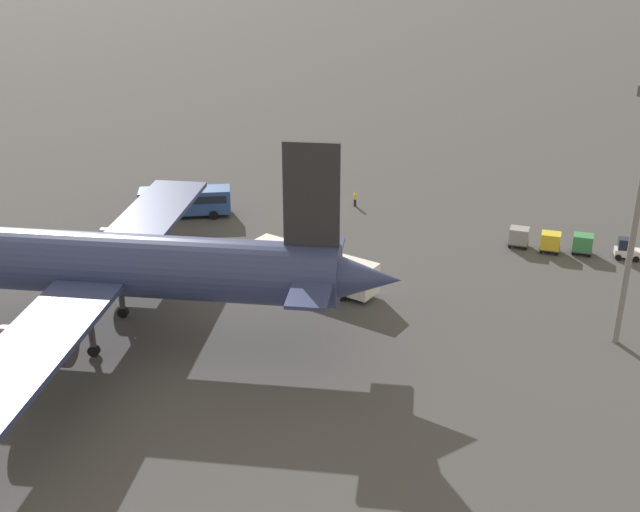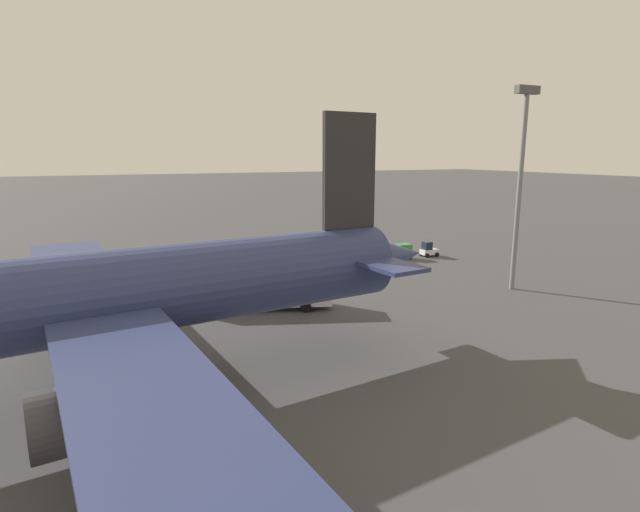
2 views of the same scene
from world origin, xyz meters
name	(u,v)px [view 2 (image 2 of 2)]	position (x,y,z in m)	size (l,w,h in m)	color
ground_plane	(175,269)	(0.00, 0.00, 0.00)	(600.00, 600.00, 0.00)	#424244
airplane	(67,302)	(10.48, 33.85, 6.37)	(50.86, 43.91, 16.94)	navy
shuttle_bus_near	(47,276)	(13.65, 6.60, 1.91)	(10.47, 6.14, 3.18)	#2D5199
shuttle_bus_far	(262,289)	(-4.80, 20.29, 1.94)	(12.85, 6.74, 3.23)	white
baggage_tug	(428,250)	(-33.45, 6.93, 0.94)	(2.40, 1.63, 2.10)	white
worker_person	(207,257)	(-4.26, -1.20, 0.87)	(0.38, 0.38, 1.74)	#1E1E2D
cargo_cart_green	(403,250)	(-29.29, 6.88, 1.19)	(2.12, 1.82, 2.06)	#38383D
cargo_cart_yellow	(385,253)	(-26.17, 7.18, 1.19)	(2.12, 1.82, 2.06)	#38383D
cargo_cart_grey	(362,254)	(-23.04, 6.56, 1.19)	(2.12, 1.82, 2.06)	#38383D
light_pole	(521,171)	(-31.15, 24.63, 12.44)	(2.80, 0.70, 20.71)	slate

